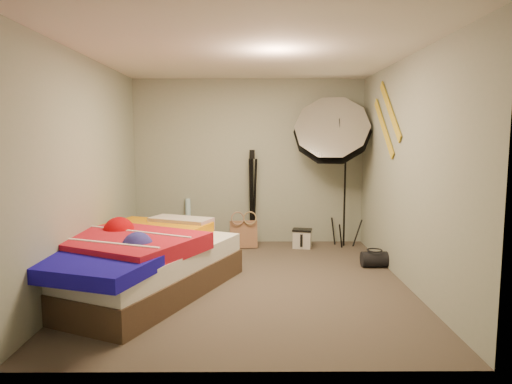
{
  "coord_description": "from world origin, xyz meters",
  "views": [
    {
      "loc": [
        0.06,
        -5.0,
        1.62
      ],
      "look_at": [
        0.1,
        0.6,
        0.95
      ],
      "focal_mm": 32.0,
      "sensor_mm": 36.0,
      "label": 1
    }
  ],
  "objects_px": {
    "wrapping_roll": "(188,221)",
    "photo_umbrella": "(332,133)",
    "duffel_bag": "(374,259)",
    "camera_case": "(302,239)",
    "bed": "(133,261)",
    "tote_bag": "(244,234)",
    "camera_tripod": "(252,190)"
  },
  "relations": [
    {
      "from": "duffel_bag",
      "to": "photo_umbrella",
      "type": "relative_size",
      "value": 0.14
    },
    {
      "from": "duffel_bag",
      "to": "photo_umbrella",
      "type": "xyz_separation_m",
      "value": [
        -0.38,
        1.05,
        1.58
      ]
    },
    {
      "from": "bed",
      "to": "camera_tripod",
      "type": "xyz_separation_m",
      "value": [
        1.25,
        2.17,
        0.5
      ]
    },
    {
      "from": "camera_case",
      "to": "camera_tripod",
      "type": "bearing_deg",
      "value": 171.22
    },
    {
      "from": "photo_umbrella",
      "to": "wrapping_roll",
      "type": "bearing_deg",
      "value": 172.72
    },
    {
      "from": "tote_bag",
      "to": "camera_tripod",
      "type": "xyz_separation_m",
      "value": [
        0.13,
        0.26,
        0.62
      ]
    },
    {
      "from": "duffel_bag",
      "to": "bed",
      "type": "distance_m",
      "value": 2.94
    },
    {
      "from": "wrapping_roll",
      "to": "photo_umbrella",
      "type": "distance_m",
      "value": 2.54
    },
    {
      "from": "photo_umbrella",
      "to": "camera_tripod",
      "type": "relative_size",
      "value": 1.63
    },
    {
      "from": "tote_bag",
      "to": "bed",
      "type": "bearing_deg",
      "value": -126.4
    },
    {
      "from": "tote_bag",
      "to": "bed",
      "type": "distance_m",
      "value": 2.22
    },
    {
      "from": "camera_case",
      "to": "bed",
      "type": "bearing_deg",
      "value": -124.34
    },
    {
      "from": "camera_case",
      "to": "camera_tripod",
      "type": "distance_m",
      "value": 1.05
    },
    {
      "from": "photo_umbrella",
      "to": "camera_tripod",
      "type": "xyz_separation_m",
      "value": [
        -1.16,
        0.24,
        -0.86
      ]
    },
    {
      "from": "tote_bag",
      "to": "photo_umbrella",
      "type": "height_order",
      "value": "photo_umbrella"
    },
    {
      "from": "tote_bag",
      "to": "wrapping_roll",
      "type": "bearing_deg",
      "value": 155.36
    },
    {
      "from": "tote_bag",
      "to": "photo_umbrella",
      "type": "bearing_deg",
      "value": -5.2
    },
    {
      "from": "tote_bag",
      "to": "photo_umbrella",
      "type": "xyz_separation_m",
      "value": [
        1.29,
        0.02,
        1.48
      ]
    },
    {
      "from": "wrapping_roll",
      "to": "camera_case",
      "type": "relative_size",
      "value": 2.67
    },
    {
      "from": "tote_bag",
      "to": "camera_case",
      "type": "distance_m",
      "value": 0.87
    },
    {
      "from": "tote_bag",
      "to": "camera_case",
      "type": "bearing_deg",
      "value": -7.74
    },
    {
      "from": "photo_umbrella",
      "to": "duffel_bag",
      "type": "bearing_deg",
      "value": -70.09
    },
    {
      "from": "duffel_bag",
      "to": "bed",
      "type": "relative_size",
      "value": 0.12
    },
    {
      "from": "camera_case",
      "to": "photo_umbrella",
      "type": "height_order",
      "value": "photo_umbrella"
    },
    {
      "from": "tote_bag",
      "to": "wrapping_roll",
      "type": "xyz_separation_m",
      "value": [
        -0.85,
        0.29,
        0.15
      ]
    },
    {
      "from": "bed",
      "to": "camera_tripod",
      "type": "bearing_deg",
      "value": 59.97
    },
    {
      "from": "tote_bag",
      "to": "photo_umbrella",
      "type": "relative_size",
      "value": 0.17
    },
    {
      "from": "bed",
      "to": "photo_umbrella",
      "type": "height_order",
      "value": "photo_umbrella"
    },
    {
      "from": "camera_case",
      "to": "duffel_bag",
      "type": "xyz_separation_m",
      "value": [
        0.8,
        -1.01,
        -0.03
      ]
    },
    {
      "from": "photo_umbrella",
      "to": "camera_tripod",
      "type": "bearing_deg",
      "value": 168.33
    },
    {
      "from": "camera_case",
      "to": "photo_umbrella",
      "type": "distance_m",
      "value": 1.61
    },
    {
      "from": "wrapping_roll",
      "to": "photo_umbrella",
      "type": "height_order",
      "value": "photo_umbrella"
    }
  ]
}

